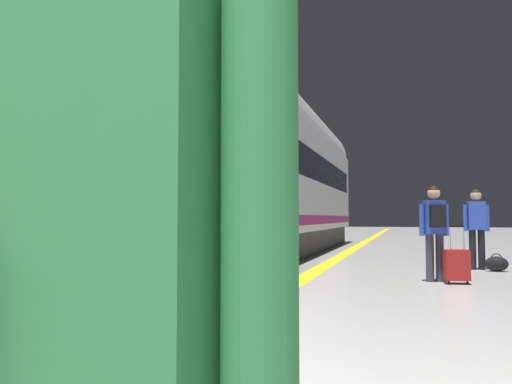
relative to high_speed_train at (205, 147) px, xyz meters
The scene contains 8 objects.
safety_line_strip 3.42m from the high_speed_train, 25.05° to the left, with size 0.36×80.00×0.01m, color yellow.
tactile_edge_band 3.22m from the high_speed_train, 29.01° to the left, with size 0.62×80.00×0.01m, color slate.
high_speed_train is the anchor object (origin of this frame).
traveller_foreground 9.65m from the high_speed_train, 68.51° to the right, with size 0.54×0.30×1.66m.
passenger_near 4.62m from the high_speed_train, ahead, with size 0.48×0.38×1.60m.
suitcase_near 5.17m from the high_speed_train, ahead, with size 0.41×0.29×0.94m.
passenger_mid 5.80m from the high_speed_train, 19.81° to the left, with size 0.51×0.24×1.66m.
duffel_bag_mid 6.27m from the high_speed_train, 16.23° to the left, with size 0.44×0.26×0.36m.
Camera 1 is at (0.94, -0.46, 1.07)m, focal length 35.66 mm.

